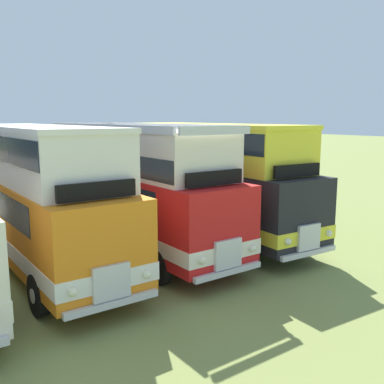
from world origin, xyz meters
The scene contains 3 objects.
bus_fourth_in_row centered at (1.71, 0.27, 2.47)m, with size 2.93×10.61×4.49m.
bus_fifth_in_row centered at (5.15, 0.29, 2.36)m, with size 2.95×10.33×4.52m.
bus_sixth_in_row centered at (8.59, 0.28, 2.47)m, with size 2.78×10.39×4.49m.
Camera 1 is at (-1.74, -13.81, 4.74)m, focal length 40.92 mm.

